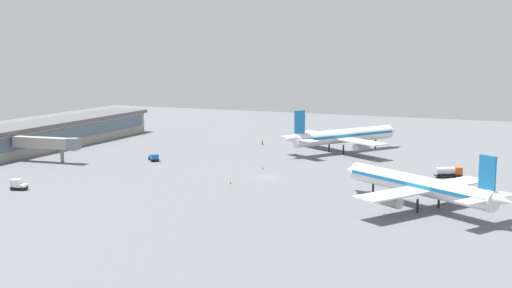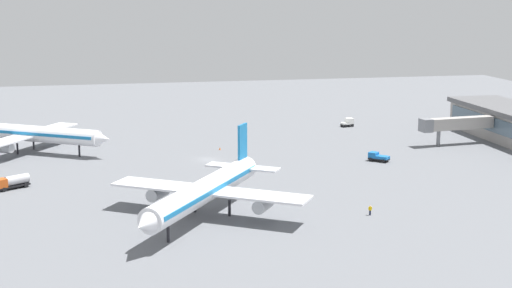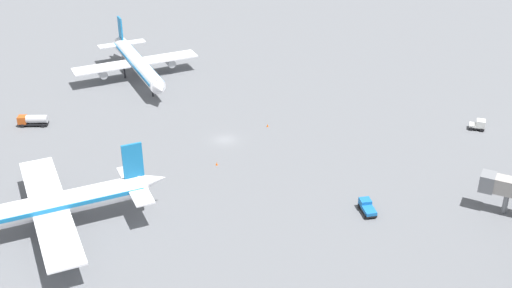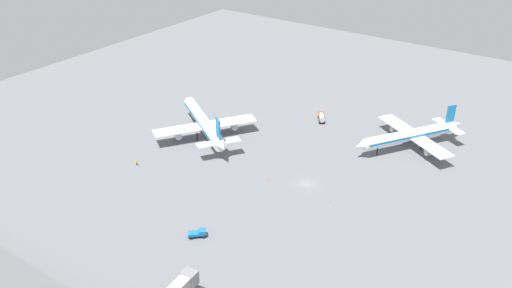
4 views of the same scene
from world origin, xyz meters
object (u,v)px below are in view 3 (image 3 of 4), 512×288
(fuel_truck, at_px, (33,120))
(pushback_tractor, at_px, (367,207))
(airplane_taxiing, at_px, (41,208))
(safety_cone_near_gate, at_px, (217,164))
(safety_cone_mid_apron, at_px, (267,126))
(baggage_tug, at_px, (479,125))
(airplane_at_gate, at_px, (137,63))

(fuel_truck, xyz_separation_m, pushback_tractor, (7.94, -75.12, -0.42))
(airplane_taxiing, xyz_separation_m, safety_cone_near_gate, (33.06, -11.15, -4.41))
(pushback_tractor, bearing_deg, safety_cone_mid_apron, 15.54)
(baggage_tug, xyz_separation_m, fuel_truck, (-50.00, 82.64, 0.23))
(airplane_taxiing, relative_size, baggage_tug, 10.39)
(airplane_at_gate, relative_size, fuel_truck, 5.61)
(airplane_taxiing, relative_size, safety_cone_near_gate, 62.21)
(baggage_tug, bearing_deg, safety_cone_near_gate, -147.75)
(safety_cone_mid_apron, bearing_deg, airplane_at_gate, 82.19)
(fuel_truck, bearing_deg, baggage_tug, 177.61)
(fuel_truck, xyz_separation_m, safety_cone_near_gate, (7.29, -43.83, -1.09))
(airplane_taxiing, height_order, fuel_truck, airplane_taxiing)
(airplane_taxiing, bearing_deg, fuel_truck, -94.82)
(airplane_taxiing, bearing_deg, pushback_tractor, 161.90)
(baggage_tug, distance_m, safety_cone_near_gate, 57.72)
(pushback_tractor, relative_size, safety_cone_mid_apron, 7.49)
(airplane_at_gate, height_order, pushback_tractor, airplane_at_gate)
(baggage_tug, height_order, pushback_tractor, baggage_tug)
(fuel_truck, distance_m, safety_cone_near_gate, 44.44)
(baggage_tug, bearing_deg, airplane_at_gate, 176.57)
(pushback_tractor, distance_m, safety_cone_mid_apron, 36.87)
(airplane_taxiing, distance_m, fuel_truck, 41.75)
(fuel_truck, relative_size, pushback_tractor, 1.40)
(pushback_tractor, bearing_deg, airplane_taxiing, 84.87)
(fuel_truck, distance_m, safety_cone_mid_apron, 51.12)
(airplane_at_gate, distance_m, pushback_tractor, 77.86)
(safety_cone_near_gate, xyz_separation_m, safety_cone_mid_apron, (19.57, 0.34, 0.00))
(airplane_taxiing, xyz_separation_m, fuel_truck, (25.77, 32.68, -3.32))
(fuel_truck, height_order, pushback_tractor, fuel_truck)
(baggage_tug, relative_size, safety_cone_near_gate, 5.99)
(airplane_taxiing, distance_m, baggage_tug, 90.83)
(safety_cone_near_gate, distance_m, safety_cone_mid_apron, 19.57)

